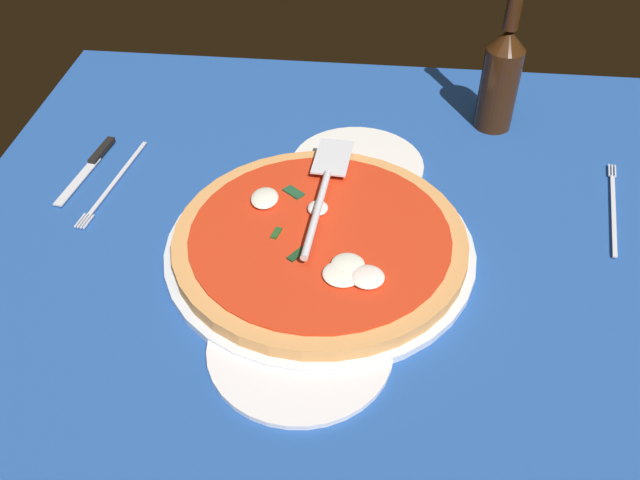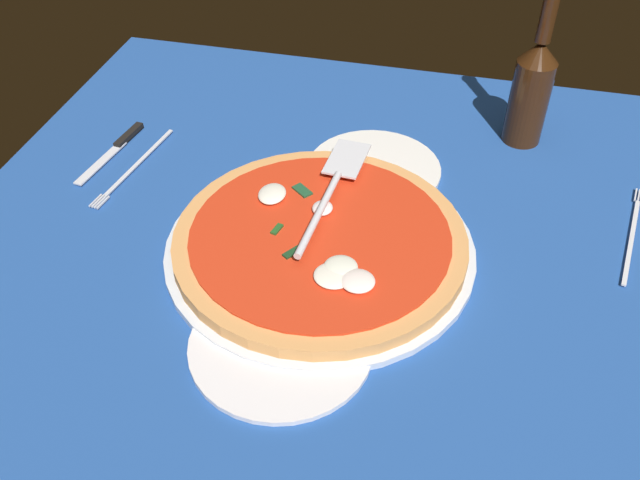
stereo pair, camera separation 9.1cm
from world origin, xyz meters
The scene contains 10 objects.
ground_plane centered at (0.00, 0.00, -0.40)cm, with size 106.27×106.27×0.80cm, color #214A95.
checker_pattern centered at (0.00, 0.00, 0.05)cm, with size 106.27×106.27×0.10cm.
pizza_pan centered at (0.60, 1.22, 0.76)cm, with size 40.95×40.95×1.32cm, color silver.
dinner_plate_left centered at (-16.16, 1.74, 0.60)cm, with size 21.49×21.49×1.00cm, color silver.
dinner_plate_right centered at (20.21, -2.50, 0.60)cm, with size 20.23×20.23×1.00cm, color white.
pizza centered at (0.52, 1.20, 2.48)cm, with size 38.61×38.61×3.15cm.
pizza_server centered at (8.69, 1.52, 4.92)cm, with size 26.70×5.66×1.00cm.
place_setting_near centered at (11.51, -41.73, 0.45)cm, with size 23.16×14.77×1.40cm.
place_setting_far centered at (13.95, 35.71, 0.45)cm, with size 23.65×14.78×1.40cm.
beer_bottle centered at (34.22, -23.90, 9.53)cm, with size 6.09×6.09×25.27cm.
Camera 1 is at (-66.45, -5.83, 63.11)cm, focal length 38.85 mm.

